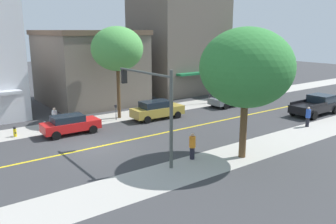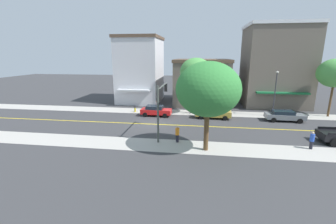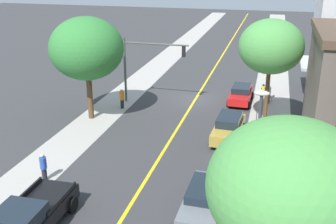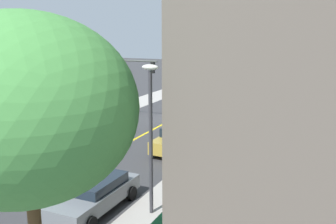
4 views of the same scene
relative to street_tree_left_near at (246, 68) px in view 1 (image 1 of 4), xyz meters
name	(u,v)px [view 1 (image 1 of 4)]	position (x,y,z in m)	size (l,w,h in m)	color
ground_plane	(96,147)	(-7.13, -6.56, -5.56)	(140.00, 140.00, 0.00)	#38383A
sidewalk_left	(61,126)	(-13.76, -6.56, -5.56)	(3.23, 126.00, 0.01)	#ADA8A0
sidewalk_right	(150,180)	(-0.50, -6.56, -5.56)	(3.23, 126.00, 0.01)	#ADA8A0
road_centerline_stripe	(96,147)	(-7.13, -6.56, -5.56)	(0.20, 126.00, 0.00)	yellow
brick_apartment_block	(89,67)	(-21.50, -0.43, -1.68)	(10.84, 9.46, 7.73)	#665B51
pale_office_building	(178,38)	(-21.49, 11.76, 1.13)	(10.10, 10.30, 13.37)	#665B51
street_tree_left_near	(246,68)	(0.00, 0.00, 0.00)	(5.58, 5.58, 7.95)	brown
street_tree_right_corner	(117,49)	(-13.37, -1.33, 0.58)	(4.51, 4.51, 8.08)	brown
street_tree_left_far	(252,44)	(-14.28, 17.41, 0.48)	(4.55, 4.55, 7.99)	brown
fire_hydrant	(15,132)	(-12.95, -10.35, -5.18)	(0.44, 0.24, 0.78)	yellow
parking_meter	(116,110)	(-12.77, -1.99, -4.65)	(0.12, 0.18, 1.39)	#4C4C51
traffic_light_mast	(152,97)	(-3.12, -4.62, -1.69)	(5.69, 0.32, 5.65)	#474C47
street_lamp	(210,67)	(-13.22, 9.64, -1.65)	(0.70, 0.36, 6.32)	#38383D
red_sedan_left_curb	(70,124)	(-11.13, -6.77, -4.78)	(2.04, 4.33, 1.48)	red
grey_sedan_left_curb	(230,99)	(-10.90, 10.38, -4.82)	(2.10, 4.81, 1.39)	slate
gold_sedan_left_curb	(157,110)	(-11.00, 1.17, -4.71)	(2.15, 4.84, 1.65)	#B29338
black_pickup_truck	(316,105)	(-3.51, 14.11, -4.67)	(2.43, 5.45, 1.78)	black
pedestrian_blue_shirt	(308,116)	(-1.54, 9.62, -4.70)	(0.38, 0.38, 1.66)	black
pedestrian_orange_shirt	(192,146)	(-1.57, -2.75, -4.70)	(0.39, 0.39, 1.66)	black
pedestrian_white_shirt	(55,117)	(-13.47, -7.15, -4.69)	(0.40, 0.40, 1.69)	brown
small_dog	(47,124)	(-13.65, -7.78, -5.18)	(0.78, 0.40, 0.58)	silver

